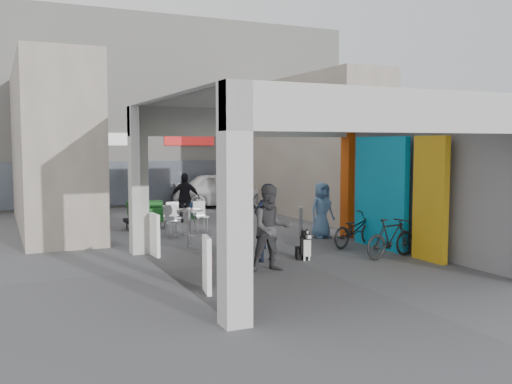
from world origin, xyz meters
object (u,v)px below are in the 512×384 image
produce_stand (146,218)px  bicycle_front (355,229)px  border_collie (304,247)px  man_elderly (322,210)px  man_crates (185,198)px  man_with_dog (266,223)px  white_van (226,190)px  cafe_set (183,223)px  bicycle_rear (391,238)px  man_back_turned (271,228)px

produce_stand → bicycle_front: size_ratio=0.76×
border_collie → man_elderly: 3.16m
produce_stand → man_crates: man_crates is taller
border_collie → man_with_dog: man_with_dog is taller
man_crates → white_van: 4.81m
produce_stand → border_collie: bearing=-76.7°
cafe_set → man_crates: bearing=71.0°
border_collie → bicycle_rear: size_ratio=0.47×
man_with_dog → bicycle_front: size_ratio=1.04×
border_collie → man_crates: man_crates is taller
man_elderly → bicycle_front: bearing=-96.1°
bicycle_rear → man_crates: bearing=8.7°
border_collie → bicycle_rear: (1.91, -0.67, 0.18)m
man_back_turned → man_elderly: size_ratio=1.15×
man_elderly → bicycle_front: size_ratio=0.93×
produce_stand → man_elderly: size_ratio=0.83×
white_van → produce_stand: bearing=153.1°
man_elderly → bicycle_front: (0.06, -1.52, -0.33)m
man_back_turned → bicycle_front: bearing=35.7°
man_elderly → border_collie: bearing=-137.1°
cafe_set → bicycle_front: size_ratio=0.89×
white_van → man_elderly: bearing=-165.2°
man_elderly → white_van: 8.30m
man_crates → bicycle_front: 6.57m
man_with_dog → white_van: bearing=-121.5°
border_collie → man_crates: (-0.61, 6.93, 0.54)m
bicycle_rear → white_van: bearing=-11.7°
man_elderly → man_crates: size_ratio=0.94×
man_back_turned → white_van: size_ratio=0.42×
cafe_set → bicycle_front: 5.08m
produce_stand → bicycle_rear: bicycle_rear is taller
cafe_set → man_back_turned: 5.47m
man_crates → man_elderly: bearing=143.4°
produce_stand → man_elderly: (4.07, -3.74, 0.44)m
man_elderly → bicycle_rear: 3.12m
border_collie → man_back_turned: size_ratio=0.41×
produce_stand → man_elderly: 5.54m
bicycle_front → man_elderly: bearing=-16.4°
produce_stand → man_elderly: bearing=-48.3°
man_with_dog → white_van: 11.00m
cafe_set → man_elderly: bearing=-34.3°
man_with_dog → man_crates: bearing=-106.8°
produce_stand → man_with_dog: man_with_dog is taller
produce_stand → white_van: (4.45, 4.55, 0.39)m
cafe_set → bicycle_rear: 6.30m
man_back_turned → man_crates: size_ratio=1.07×
bicycle_front → man_with_dog: bearing=85.3°
cafe_set → man_crates: size_ratio=0.90×
produce_stand → man_back_turned: man_back_turned is taller
cafe_set → produce_stand: bearing=116.8°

